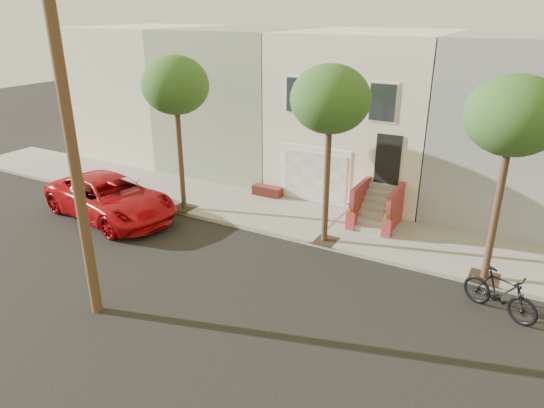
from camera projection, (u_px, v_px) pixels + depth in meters
The scene contains 8 objects.
ground at pixel (245, 286), 15.27m from camera, with size 90.00×90.00×0.00m, color black.
sidewalk at pixel (315, 223), 19.58m from camera, with size 40.00×3.70×0.15m, color gray.
house_row at pixel (369, 109), 22.99m from camera, with size 33.10×11.70×7.00m.
tree_left at pixel (175, 86), 18.95m from camera, with size 2.70×2.57×6.30m.
tree_mid at pixel (330, 100), 16.03m from camera, with size 2.70×2.57×6.30m.
tree_right at pixel (514, 117), 13.55m from camera, with size 2.70×2.57×6.30m.
pickup_truck at pixel (111, 198), 19.99m from camera, with size 2.85×6.19×1.72m, color #BA0B12.
motorcycle at pixel (500, 293), 13.65m from camera, with size 0.62×2.21×1.33m, color black.
Camera 1 is at (7.16, -11.15, 8.06)m, focal length 32.21 mm.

